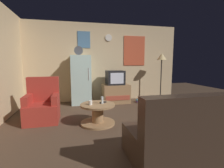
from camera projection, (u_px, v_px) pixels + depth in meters
The scene contains 13 objects.
ground_plane at pixel (125, 126), 3.37m from camera, with size 12.00×12.00×0.00m, color #4C3828.
wall_with_art at pixel (104, 63), 5.57m from camera, with size 5.20×0.12×2.55m.
fridge at pixel (81, 80), 5.11m from camera, with size 0.60×0.62×1.77m.
tv_stand at pixel (116, 94), 5.27m from camera, with size 0.84×0.53×0.59m.
crt_tv at pixel (115, 78), 5.20m from camera, with size 0.54×0.51×0.44m.
standing_lamp at pixel (162, 60), 5.46m from camera, with size 0.32×0.32×1.59m.
coffee_table at pixel (98, 114), 3.45m from camera, with size 0.72×0.72×0.43m.
wine_glass at pixel (102, 100), 3.45m from camera, with size 0.05×0.05×0.15m, color silver.
mug_ceramic_white at pixel (90, 103), 3.35m from camera, with size 0.08×0.08×0.09m, color silver.
remote_control at pixel (103, 102), 3.52m from camera, with size 0.15×0.04×0.02m, color black.
armchair at pixel (43, 106), 3.63m from camera, with size 0.68×0.68×0.96m.
couch at pixel (193, 136), 2.20m from camera, with size 1.70×0.80×0.92m.
book_stack at pixel (139, 101), 5.33m from camera, with size 0.21×0.18×0.10m.
Camera 1 is at (-1.01, -3.08, 1.29)m, focal length 26.40 mm.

